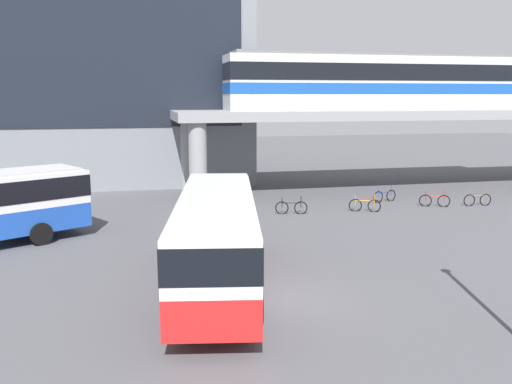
% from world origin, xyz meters
% --- Properties ---
extents(ground_plane, '(120.00, 120.00, 0.00)m').
position_xyz_m(ground_plane, '(0.00, 10.00, 0.00)').
color(ground_plane, '#515156').
extents(station_building, '(22.01, 11.31, 16.22)m').
position_xyz_m(station_building, '(-6.31, 27.97, 8.11)').
color(station_building, slate).
rests_on(station_building, ground_plane).
extents(elevated_platform, '(32.76, 7.18, 5.49)m').
position_xyz_m(elevated_platform, '(14.98, 19.71, 4.80)').
color(elevated_platform, gray).
rests_on(elevated_platform, ground_plane).
extents(train, '(21.90, 2.96, 3.84)m').
position_xyz_m(train, '(12.99, 19.71, 7.46)').
color(train, silver).
rests_on(train, elevated_platform).
extents(bus_main, '(4.46, 11.32, 3.22)m').
position_xyz_m(bus_main, '(-1.50, 1.57, 1.99)').
color(bus_main, red).
rests_on(bus_main, ground_plane).
extents(bicycle_red, '(1.68, 0.74, 1.04)m').
position_xyz_m(bicycle_red, '(13.25, 12.65, 0.36)').
color(bicycle_red, black).
rests_on(bicycle_red, ground_plane).
extents(bicycle_black, '(1.76, 0.44, 1.04)m').
position_xyz_m(bicycle_black, '(4.41, 12.56, 0.36)').
color(bicycle_black, black).
rests_on(bicycle_black, ground_plane).
extents(bicycle_orange, '(1.68, 0.74, 1.04)m').
position_xyz_m(bicycle_orange, '(8.63, 12.23, 0.36)').
color(bicycle_orange, black).
rests_on(bicycle_orange, ground_plane).
extents(bicycle_blue, '(1.73, 0.58, 1.04)m').
position_xyz_m(bicycle_blue, '(11.04, 14.70, 0.36)').
color(bicycle_blue, black).
rests_on(bicycle_blue, ground_plane).
extents(bicycle_brown, '(1.79, 0.14, 1.04)m').
position_xyz_m(bicycle_brown, '(15.87, 12.31, 0.36)').
color(bicycle_brown, black).
rests_on(bicycle_brown, ground_plane).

